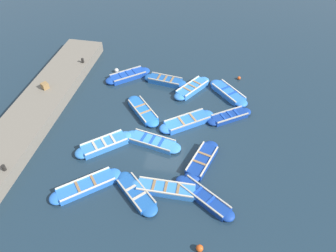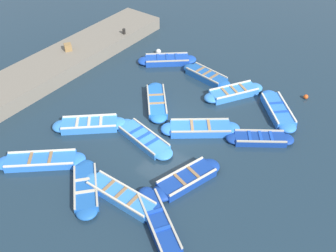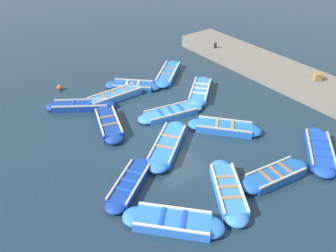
# 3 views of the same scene
# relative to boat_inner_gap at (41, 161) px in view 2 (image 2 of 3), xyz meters

# --- Properties ---
(ground_plane) EXTENTS (120.00, 120.00, 0.00)m
(ground_plane) POSITION_rel_boat_inner_gap_xyz_m (-3.22, -5.18, -0.17)
(ground_plane) COLOR #1C303F
(boat_inner_gap) EXTENTS (3.60, 3.27, 0.40)m
(boat_inner_gap) POSITION_rel_boat_inner_gap_xyz_m (0.00, 0.00, 0.00)
(boat_inner_gap) COLOR blue
(boat_inner_gap) RESTS_ON ground
(boat_far_corner) EXTENTS (3.07, 2.93, 0.37)m
(boat_far_corner) POSITION_rel_boat_inner_gap_xyz_m (-2.76, -0.08, -0.02)
(boat_far_corner) COLOR #1E59AD
(boat_far_corner) RESTS_ON ground
(boat_broadside) EXTENTS (3.59, 2.69, 0.41)m
(boat_broadside) POSITION_rel_boat_inner_gap_xyz_m (-6.30, -0.50, 0.00)
(boat_broadside) COLOR navy
(boat_broadside) RESTS_ON ground
(boat_near_quay) EXTENTS (3.39, 3.08, 0.43)m
(boat_near_quay) POSITION_rel_boat_inner_gap_xyz_m (0.75, -10.52, 0.01)
(boat_near_quay) COLOR #1947B7
(boat_near_quay) RESTS_ON ground
(boat_stern_in) EXTENTS (3.93, 0.92, 0.42)m
(boat_stern_in) POSITION_rel_boat_inner_gap_xyz_m (-4.25, -0.62, 0.01)
(boat_stern_in) COLOR #3884E0
(boat_stern_in) RESTS_ON ground
(boat_end_of_row) EXTENTS (2.62, 3.48, 0.45)m
(boat_end_of_row) POSITION_rel_boat_inner_gap_xyz_m (-4.34, -9.85, 0.02)
(boat_end_of_row) COLOR #3884E0
(boat_end_of_row) RESTS_ON ground
(boat_drifting) EXTENTS (3.18, 3.25, 0.45)m
(boat_drifting) POSITION_rel_boat_inner_gap_xyz_m (-6.98, -9.81, 0.02)
(boat_drifting) COLOR blue
(boat_drifting) RESTS_ON ground
(boat_alongside) EXTENTS (1.88, 3.61, 0.44)m
(boat_alongside) POSITION_rel_boat_inner_gap_xyz_m (-5.90, -2.98, 0.02)
(boat_alongside) COLOR navy
(boat_alongside) RESTS_ON ground
(boat_bow_out) EXTENTS (3.43, 1.30, 0.45)m
(boat_bow_out) POSITION_rel_boat_inner_gap_xyz_m (-2.20, -10.41, 0.03)
(boat_bow_out) COLOR #1E59AD
(boat_bow_out) RESTS_ON ground
(boat_outer_right) EXTENTS (3.13, 2.53, 0.38)m
(boat_outer_right) POSITION_rel_boat_inner_gap_xyz_m (-7.23, -7.26, -0.01)
(boat_outer_right) COLOR navy
(boat_outer_right) RESTS_ON ground
(boat_tucked) EXTENTS (3.81, 1.62, 0.36)m
(boat_tucked) POSITION_rel_boat_inner_gap_xyz_m (-2.72, -3.96, -0.02)
(boat_tucked) COLOR #3884E0
(boat_tucked) RESTS_ON ground
(boat_centre) EXTENTS (3.07, 3.31, 0.42)m
(boat_centre) POSITION_rel_boat_inner_gap_xyz_m (-1.42, -6.66, 0.01)
(boat_centre) COLOR blue
(boat_centre) RESTS_ON ground
(boat_mid_row) EXTENTS (3.36, 3.10, 0.45)m
(boat_mid_row) POSITION_rel_boat_inner_gap_xyz_m (0.07, -3.11, 0.02)
(boat_mid_row) COLOR #3884E0
(boat_mid_row) RESTS_ON ground
(boat_outer_left) EXTENTS (3.68, 3.14, 0.44)m
(boat_outer_left) POSITION_rel_boat_inner_gap_xyz_m (-4.54, -6.15, 0.02)
(boat_outer_left) COLOR blue
(boat_outer_left) RESTS_ON ground
(quay_wall) EXTENTS (2.97, 17.70, 0.84)m
(quay_wall) POSITION_rel_boat_inner_gap_xyz_m (5.52, -5.18, 0.25)
(quay_wall) COLOR slate
(quay_wall) RESTS_ON ground
(bollard_north) EXTENTS (0.20, 0.20, 0.35)m
(bollard_north) POSITION_rel_boat_inner_gap_xyz_m (4.38, -10.66, 0.84)
(bollard_north) COLOR black
(bollard_north) RESTS_ON quay_wall
(wooden_crate) EXTENTS (0.58, 0.58, 0.42)m
(wooden_crate) POSITION_rel_boat_inner_gap_xyz_m (5.66, -6.96, 0.87)
(wooden_crate) COLOR olive
(wooden_crate) RESTS_ON quay_wall
(buoy_yellow_far) EXTENTS (0.26, 0.26, 0.26)m
(buoy_yellow_far) POSITION_rel_boat_inner_gap_xyz_m (-7.67, -11.96, -0.04)
(buoy_yellow_far) COLOR #E05119
(buoy_yellow_far) RESTS_ON ground
(buoy_white_drifting) EXTENTS (0.34, 0.34, 0.34)m
(buoy_white_drifting) POSITION_rel_boat_inner_gap_xyz_m (1.86, -11.07, -0.00)
(buoy_white_drifting) COLOR silver
(buoy_white_drifting) RESTS_ON ground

